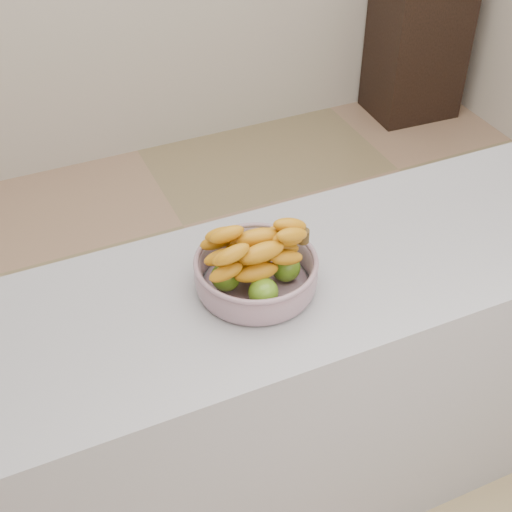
# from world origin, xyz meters

# --- Properties ---
(ground) EXTENTS (4.00, 4.00, 0.00)m
(ground) POSITION_xyz_m (0.00, 0.00, 0.00)
(ground) COLOR #A27E63
(ground) RESTS_ON ground
(counter) EXTENTS (2.00, 0.60, 0.90)m
(counter) POSITION_xyz_m (0.00, -0.22, 0.45)
(counter) COLOR #A4A3AC
(counter) RESTS_ON ground
(cabinet) EXTENTS (0.50, 0.41, 0.86)m
(cabinet) POSITION_xyz_m (1.65, 1.78, 0.43)
(cabinet) COLOR black
(cabinet) RESTS_ON ground
(fruit_bowl) EXTENTS (0.31, 0.31, 0.18)m
(fruit_bowl) POSITION_xyz_m (-0.26, -0.22, 0.96)
(fruit_bowl) COLOR #93A4B1
(fruit_bowl) RESTS_ON counter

